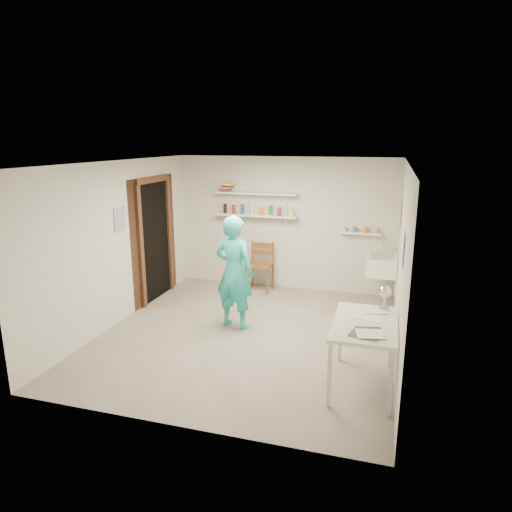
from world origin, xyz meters
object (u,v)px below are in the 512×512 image
(wooden_chair, at_px, (259,265))
(work_table, at_px, (363,354))
(belfast_sink, at_px, (381,265))
(wall_clock, at_px, (236,250))
(man, at_px, (234,272))
(desk_lamp, at_px, (385,292))

(wooden_chair, bearing_deg, work_table, -52.74)
(belfast_sink, distance_m, wall_clock, 2.46)
(belfast_sink, bearing_deg, man, -143.69)
(belfast_sink, height_order, wooden_chair, wooden_chair)
(wooden_chair, xyz_separation_m, work_table, (2.01, -2.86, -0.11))
(man, distance_m, wooden_chair, 1.71)
(desk_lamp, bearing_deg, work_table, -112.42)
(belfast_sink, xyz_separation_m, desk_lamp, (0.08, -2.21, 0.28))
(wooden_chair, bearing_deg, belfast_sink, -3.03)
(belfast_sink, bearing_deg, wall_clock, -148.45)
(man, height_order, wall_clock, man)
(wall_clock, distance_m, work_table, 2.52)
(wooden_chair, bearing_deg, man, -84.44)
(belfast_sink, relative_size, desk_lamp, 4.21)
(man, bearing_deg, belfast_sink, -131.12)
(wall_clock, distance_m, desk_lamp, 2.35)
(wooden_chair, height_order, desk_lamp, desk_lamp)
(man, xyz_separation_m, desk_lamp, (2.10, -0.73, 0.15))
(man, bearing_deg, wooden_chair, -73.97)
(work_table, bearing_deg, wall_clock, 144.53)
(belfast_sink, xyz_separation_m, wooden_chair, (-2.12, 0.19, -0.21))
(work_table, bearing_deg, belfast_sink, 87.64)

